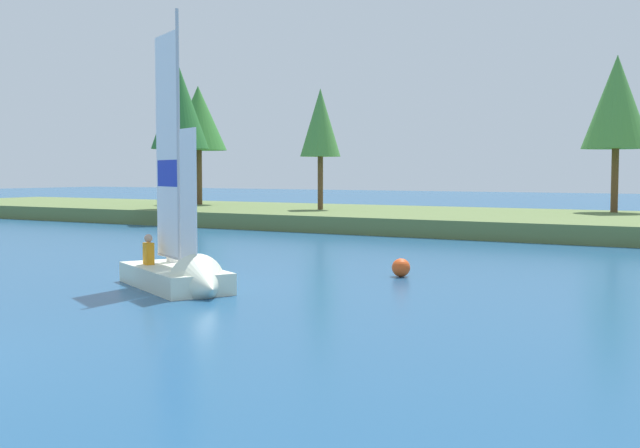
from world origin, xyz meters
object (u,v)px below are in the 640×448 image
Objects in this scene: shoreline_tree_midleft at (180,108)px; channel_buoy at (401,268)px; sailboat at (184,271)px; shoreline_tree_centre at (320,123)px; shoreline_tree_midright at (617,102)px; shoreline_tree_left at (198,119)px.

channel_buoy is at bearing -35.40° from shoreline_tree_midleft.
shoreline_tree_centre is at bearing 141.04° from sailboat.
shoreline_tree_centre is 21.63m from channel_buoy.
shoreline_tree_centre is 0.83× the size of shoreline_tree_midright.
sailboat is (-4.65, -26.66, -5.66)m from shoreline_tree_midright.
shoreline_tree_left reaches higher than sailboat.
shoreline_tree_midleft is 22.22m from shoreline_tree_midright.
sailboat is (9.23, -21.76, -4.82)m from shoreline_tree_centre.
shoreline_tree_midleft is 25.16m from sailboat.
shoreline_tree_midleft is 24.38m from channel_buoy.
sailboat is (16.03, -18.54, -5.65)m from shoreline_tree_midleft.
shoreline_tree_centre is 0.92× the size of sailboat.
shoreline_tree_midleft reaches higher than sailboat.
shoreline_tree_left is 23.75m from shoreline_tree_midright.
channel_buoy is at bearing 84.16° from sailboat.
shoreline_tree_midright is (23.54, 3.11, 0.17)m from shoreline_tree_left.
shoreline_tree_left reaches higher than shoreline_tree_centre.
shoreline_tree_midleft is at bearing -154.66° from shoreline_tree_centre.
shoreline_tree_midleft is 0.98× the size of shoreline_tree_midright.
shoreline_tree_centre is (9.66, -1.78, -0.67)m from shoreline_tree_left.
channel_buoy is at bearing -40.20° from shoreline_tree_left.
shoreline_tree_midright is at bearing 21.43° from shoreline_tree_midleft.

